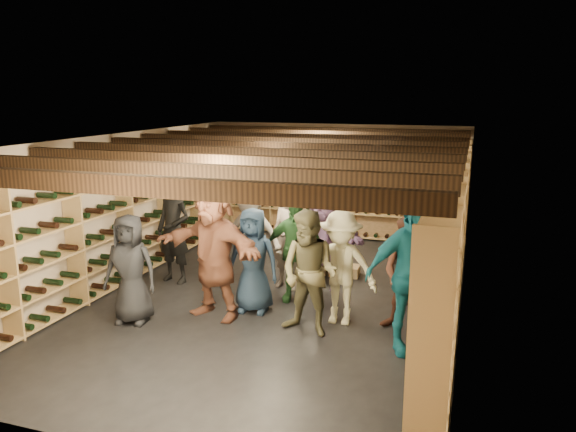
# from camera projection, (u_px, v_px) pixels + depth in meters

# --- Properties ---
(ground) EXTENTS (8.00, 8.00, 0.00)m
(ground) POSITION_uv_depth(u_px,v_px,m) (273.00, 295.00, 8.62)
(ground) COLOR black
(ground) RESTS_ON ground
(walls) EXTENTS (5.52, 8.02, 2.40)m
(walls) POSITION_uv_depth(u_px,v_px,m) (273.00, 219.00, 8.36)
(walls) COLOR #BBA691
(walls) RESTS_ON ground
(ceiling) EXTENTS (5.50, 8.00, 0.01)m
(ceiling) POSITION_uv_depth(u_px,v_px,m) (272.00, 138.00, 8.10)
(ceiling) COLOR beige
(ceiling) RESTS_ON walls
(ceiling_joists) EXTENTS (5.40, 7.12, 0.18)m
(ceiling_joists) POSITION_uv_depth(u_px,v_px,m) (272.00, 148.00, 8.13)
(ceiling_joists) COLOR black
(ceiling_joists) RESTS_ON ground
(wine_rack_left) EXTENTS (0.32, 7.50, 2.15)m
(wine_rack_left) POSITION_uv_depth(u_px,v_px,m) (125.00, 216.00, 9.18)
(wine_rack_left) COLOR #9F794D
(wine_rack_left) RESTS_ON ground
(wine_rack_right) EXTENTS (0.32, 7.50, 2.15)m
(wine_rack_right) POSITION_uv_depth(u_px,v_px,m) (451.00, 242.00, 7.59)
(wine_rack_right) COLOR #9F794D
(wine_rack_right) RESTS_ON ground
(wine_rack_back) EXTENTS (4.70, 0.30, 2.15)m
(wine_rack_back) POSITION_uv_depth(u_px,v_px,m) (334.00, 187.00, 11.93)
(wine_rack_back) COLOR #9F794D
(wine_rack_back) RESTS_ON ground
(crate_stack_left) EXTENTS (0.56, 0.43, 0.68)m
(crate_stack_left) POSITION_uv_depth(u_px,v_px,m) (325.00, 250.00, 9.86)
(crate_stack_left) COLOR tan
(crate_stack_left) RESTS_ON ground
(crate_stack_right) EXTENTS (0.51, 0.34, 0.68)m
(crate_stack_right) POSITION_uv_depth(u_px,v_px,m) (315.00, 253.00, 9.66)
(crate_stack_right) COLOR tan
(crate_stack_right) RESTS_ON ground
(crate_loose) EXTENTS (0.52, 0.36, 0.17)m
(crate_loose) POSITION_uv_depth(u_px,v_px,m) (344.00, 270.00, 9.55)
(crate_loose) COLOR tan
(crate_loose) RESTS_ON ground
(person_0) EXTENTS (0.79, 0.58, 1.49)m
(person_0) POSITION_uv_depth(u_px,v_px,m) (130.00, 269.00, 7.49)
(person_0) COLOR black
(person_0) RESTS_ON ground
(person_1) EXTENTS (0.69, 0.52, 1.72)m
(person_1) POSITION_uv_depth(u_px,v_px,m) (174.00, 231.00, 9.08)
(person_1) COLOR black
(person_1) RESTS_ON ground
(person_2) EXTENTS (0.90, 0.77, 1.62)m
(person_2) POSITION_uv_depth(u_px,v_px,m) (309.00, 273.00, 7.11)
(person_2) COLOR brown
(person_2) RESTS_ON ground
(person_3) EXTENTS (1.00, 0.58, 1.54)m
(person_3) POSITION_uv_depth(u_px,v_px,m) (341.00, 268.00, 7.45)
(person_3) COLOR #EFEAB8
(person_3) RESTS_ON ground
(person_4) EXTENTS (1.20, 0.89, 1.89)m
(person_4) POSITION_uv_depth(u_px,v_px,m) (411.00, 276.00, 6.59)
(person_4) COLOR #10586D
(person_4) RESTS_ON ground
(person_5) EXTENTS (1.86, 1.00, 1.91)m
(person_5) POSITION_uv_depth(u_px,v_px,m) (214.00, 250.00, 7.64)
(person_5) COLOR brown
(person_5) RESTS_ON ground
(person_6) EXTENTS (0.77, 0.55, 1.49)m
(person_6) POSITION_uv_depth(u_px,v_px,m) (253.00, 260.00, 7.87)
(person_6) COLOR #1B2D44
(person_6) RESTS_ON ground
(person_7) EXTENTS (0.66, 0.51, 1.62)m
(person_7) POSITION_uv_depth(u_px,v_px,m) (288.00, 239.00, 8.80)
(person_7) COLOR gray
(person_7) RESTS_ON ground
(person_8) EXTENTS (0.85, 0.73, 1.54)m
(person_8) POSITION_uv_depth(u_px,v_px,m) (410.00, 275.00, 7.16)
(person_8) COLOR #46241A
(person_8) RESTS_ON ground
(person_9) EXTENTS (1.13, 0.71, 1.67)m
(person_9) POSITION_uv_depth(u_px,v_px,m) (250.00, 235.00, 8.90)
(person_9) COLOR #A49C96
(person_9) RESTS_ON ground
(person_10) EXTENTS (0.94, 0.45, 1.56)m
(person_10) POSITION_uv_depth(u_px,v_px,m) (295.00, 250.00, 8.27)
(person_10) COLOR #234D25
(person_10) RESTS_ON ground
(person_11) EXTENTS (1.53, 0.71, 1.58)m
(person_11) POSITION_uv_depth(u_px,v_px,m) (323.00, 239.00, 8.85)
(person_11) COLOR #8D649C
(person_11) RESTS_ON ground
(person_12) EXTENTS (1.00, 0.81, 1.77)m
(person_12) POSITION_uv_depth(u_px,v_px,m) (424.00, 245.00, 8.13)
(person_12) COLOR #39393E
(person_12) RESTS_ON ground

